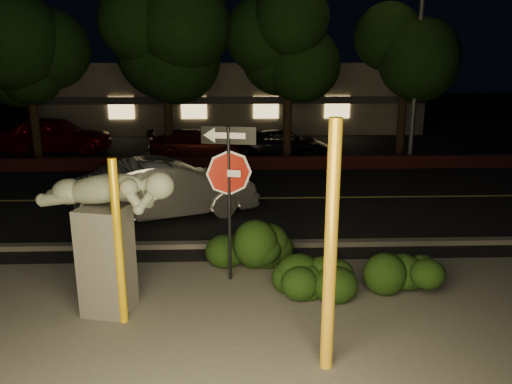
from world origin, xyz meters
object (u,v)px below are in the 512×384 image
Objects in this scene: yellow_pole_left at (118,244)px; yellow_pole_right at (331,251)px; sculpture at (106,226)px; streetlight at (416,27)px; parked_car_darkred at (198,144)px; parked_car_red at (55,135)px; silver_sedan at (167,189)px; parked_car_dark at (282,144)px; signpost at (229,173)px.

yellow_pole_right is at bearing -23.49° from yellow_pole_left.
sculpture is 15.79m from streetlight.
streetlight is (5.75, 14.00, 3.66)m from yellow_pole_right.
parked_car_darkred is (-2.98, 15.53, -1.15)m from yellow_pole_right.
parked_car_red is (-15.37, 2.96, -4.59)m from streetlight.
yellow_pole_left is 0.50m from sculpture.
yellow_pole_left is at bearing -40.09° from sculpture.
silver_sedan is 1.16× the size of parked_car_dark.
streetlight is at bearing 67.32° from sculpture.
parked_car_red is 10.45m from parked_car_dark.
signpost is 4.74m from silver_sedan.
signpost reaches higher than silver_sedan.
parked_car_red is (-6.43, 9.84, 0.05)m from silver_sedan.
parked_car_darkred is 3.72m from parked_car_dark.
yellow_pole_right is at bearing -167.90° from parked_car_dark.
signpost is (1.75, 1.59, 0.77)m from yellow_pole_left.
streetlight is (8.90, 12.63, 4.04)m from yellow_pole_left.
sculpture is 5.43m from silver_sedan.
sculpture is at bearing -139.42° from streetlight.
parked_car_darkred is at bearing 89.28° from yellow_pole_left.
parked_car_red is at bearing 97.40° from parked_car_dark.
yellow_pole_left reaches higher than parked_car_dark.
streetlight is 1.88× the size of silver_sedan.
parked_car_red reaches higher than parked_car_darkred.
parked_car_dark is (3.72, 0.08, -0.04)m from parked_car_darkred.
sculpture is (-0.28, 0.38, 0.17)m from yellow_pole_left.
yellow_pole_left is at bearing -159.60° from parked_car_red.
parked_car_darkred is at bearing 102.27° from sculpture.
parked_car_dark is at bearing -95.96° from parked_car_darkred.
parked_car_red is 1.15× the size of parked_car_darkred.
signpost is 0.63× the size of silver_sedan.
parked_car_darkred is (-1.57, 12.57, -1.54)m from signpost.
sculpture is at bearing 125.75° from yellow_pole_left.
yellow_pole_left is 16.89m from parked_car_red.
parked_car_darkred is (0.22, 8.41, -0.17)m from silver_sedan.
yellow_pole_right is 3.30m from signpost.
parked_car_darkred is at bearing -23.43° from silver_sedan.
yellow_pole_right is 0.82× the size of parked_car_darkred.
silver_sedan is (0.23, 5.37, -0.76)m from sculpture.
silver_sedan is 1.13× the size of parked_car_darkred.
yellow_pole_right reaches higher than parked_car_darkred.
signpost is at bearing 44.84° from sculpture.
sculpture is (-2.03, -1.20, -0.61)m from signpost.
yellow_pole_right is 0.84× the size of parked_car_dark.
sculpture is 16.44m from parked_car_red.
yellow_pole_left is 5.78m from silver_sedan.
parked_car_red reaches higher than silver_sedan.
streetlight reaches higher than signpost.
yellow_pole_right reaches higher than yellow_pole_left.
yellow_pole_left is at bearing -137.74° from streetlight.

